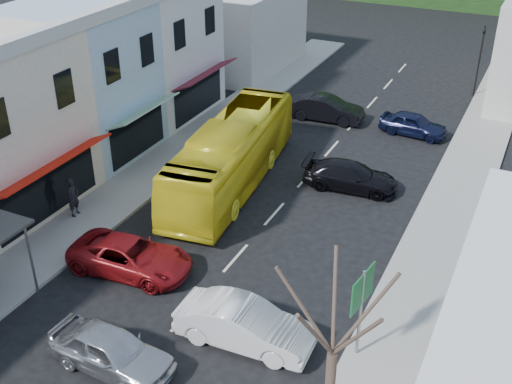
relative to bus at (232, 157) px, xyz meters
name	(u,v)px	position (x,y,z in m)	size (l,w,h in m)	color
ground	(187,314)	(3.16, -9.75, -1.55)	(120.00, 120.00, 0.00)	black
sidewalk_left	(163,165)	(-4.34, 0.25, -1.48)	(3.00, 52.00, 0.15)	gray
sidewalk_right	(443,229)	(10.66, 0.25, -1.48)	(3.00, 52.00, 0.15)	gray
shopfront_row	(12,113)	(-9.34, -4.75, 2.45)	(8.25, 30.00, 8.00)	silver
distant_block_left	(233,27)	(-8.84, 17.25, 1.45)	(8.00, 10.00, 6.00)	#B7B2A8
bus	(232,157)	(0.00, 0.00, 0.00)	(2.50, 11.60, 3.10)	yellow
car_silver	(111,352)	(2.36, -13.20, -0.85)	(1.80, 4.40, 1.40)	#AFAFB3
car_white	(244,327)	(5.80, -10.20, -0.85)	(1.80, 4.40, 1.40)	silver
car_red	(131,257)	(-0.26, -8.40, -0.85)	(1.90, 4.60, 1.40)	maroon
car_black_near	(351,176)	(5.57, 2.21, -0.85)	(1.84, 4.50, 1.40)	black
car_navy_mid	(414,124)	(6.84, 10.15, -0.85)	(1.80, 4.40, 1.40)	black
car_black_far	(326,110)	(1.39, 10.06, -0.85)	(1.80, 4.40, 1.40)	black
pedestrian_left	(74,199)	(-5.09, -6.02, -0.55)	(0.60, 0.40, 1.70)	black
direction_sign	(360,315)	(9.56, -9.14, 0.24)	(0.41, 1.62, 3.58)	#145926
street_tree	(332,353)	(9.95, -13.30, 2.26)	(3.16, 3.16, 7.62)	#362A22
traffic_signal	(479,62)	(9.07, 18.39, 0.87)	(0.63, 1.03, 4.85)	black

